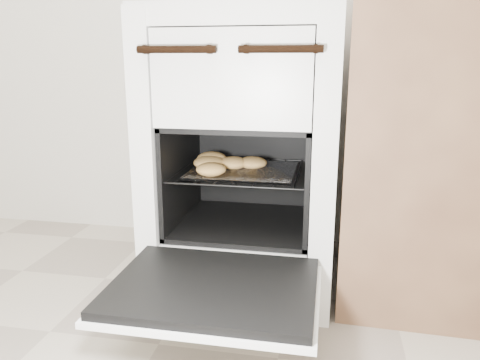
# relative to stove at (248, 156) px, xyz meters

# --- Properties ---
(stove) EXTENTS (0.60, 0.66, 0.91)m
(stove) POSITION_rel_stove_xyz_m (0.00, 0.00, 0.00)
(stove) COLOR silver
(stove) RESTS_ON ground
(oven_door) EXTENTS (0.54, 0.42, 0.04)m
(oven_door) POSITION_rel_stove_xyz_m (-0.00, -0.50, -0.25)
(oven_door) COLOR black
(oven_door) RESTS_ON stove
(oven_rack) EXTENTS (0.43, 0.42, 0.01)m
(oven_rack) POSITION_rel_stove_xyz_m (0.00, -0.07, -0.04)
(oven_rack) COLOR black
(oven_rack) RESTS_ON stove
(foil_sheet) EXTENTS (0.34, 0.30, 0.01)m
(foil_sheet) POSITION_rel_stove_xyz_m (0.00, -0.09, -0.03)
(foil_sheet) COLOR silver
(foil_sheet) RESTS_ON oven_rack
(baked_rolls) EXTENTS (0.28, 0.26, 0.05)m
(baked_rolls) POSITION_rel_stove_xyz_m (-0.07, -0.09, -0.01)
(baked_rolls) COLOR tan
(baked_rolls) RESTS_ON foil_sheet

